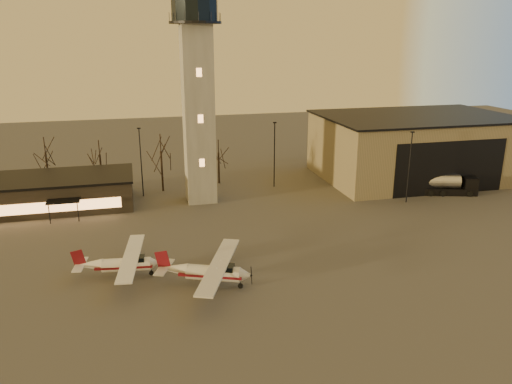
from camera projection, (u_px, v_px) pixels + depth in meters
ground at (250, 304)px, 43.71m from camera, size 220.00×220.00×0.00m
control_tower at (197, 84)px, 66.64m from camera, size 6.80×6.80×32.60m
hangar at (414, 146)px, 82.00m from camera, size 30.60×20.60×10.30m
terminal at (38, 193)px, 67.58m from camera, size 25.40×12.20×4.30m
light_poles at (203, 162)px, 70.93m from camera, size 58.50×12.25×10.14m
tree_row at (101, 151)px, 75.03m from camera, size 37.20×9.20×8.80m
cessna_front at (215, 275)px, 46.39m from camera, size 9.78×11.84×3.36m
cessna_rear at (128, 267)px, 48.41m from camera, size 8.88×11.19×3.07m
fuel_truck at (448, 186)px, 73.94m from camera, size 8.36×4.44×2.98m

